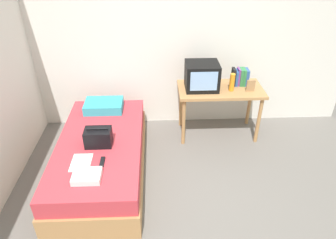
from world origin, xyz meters
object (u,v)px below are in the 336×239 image
Objects in this scene: water_bottle at (232,82)px; book_row at (240,77)px; bed at (102,157)px; remote_silver at (86,131)px; magazine at (81,162)px; folded_towel at (87,176)px; remote_dark at (102,162)px; handbag at (98,137)px; picture_frame at (251,86)px; desk at (220,94)px; tv at (202,76)px; pillow at (104,106)px.

water_bottle is 1.01× the size of book_row.
water_bottle reaches higher than bed.
remote_silver is (-2.04, -0.74, -0.35)m from book_row.
folded_towel is (0.11, -0.25, 0.03)m from magazine.
magazine is 0.27m from folded_towel.
book_row reaches higher than remote_dark.
book_row is at bearing 28.65° from handbag.
handbag is 0.57m from folded_towel.
book_row is (0.15, 0.18, -0.00)m from water_bottle.
folded_towel is at bearing -145.38° from picture_frame.
desk is at bearing 42.73° from folded_towel.
tv is 1.84× the size of book_row.
folded_towel is at bearing -78.67° from remote_silver.
picture_frame reaches higher than handbag.
tv reaches higher than pillow.
book_row is 0.85× the size of folded_towel.
pillow reaches higher than remote_silver.
remote_dark and remote_silver have the same top height.
book_row reaches higher than bed.
remote_silver is at bearing -166.17° from picture_frame.
bed is 7.14× the size of folded_towel.
book_row is 1.91m from pillow.
bed is 12.42× the size of picture_frame.
picture_frame is (0.38, -0.11, 0.18)m from desk.
bed is at bearing -156.45° from water_bottle.
magazine is at bearing -114.37° from handbag.
picture_frame is at bearing -7.64° from water_bottle.
water_bottle is 1.54× the size of remote_dark.
folded_towel is (-1.32, -1.48, -0.39)m from tv.
book_row is 2.46m from folded_towel.
desk reaches higher than remote_silver.
folded_towel reaches higher than magazine.
desk is 4.85× the size of book_row.
tv is 1.67m from remote_silver.
book_row is at bearing 26.39° from bed.
folded_towel is (-1.72, -1.39, -0.33)m from water_bottle.
book_row reaches higher than picture_frame.
remote_dark is at bearing 63.98° from folded_towel.
book_row is at bearing 19.87° from remote_silver.
book_row is (0.55, 0.09, -0.06)m from tv.
magazine is at bearing -108.12° from bed.
tv is at bearing 169.43° from picture_frame.
remote_silver is (-1.49, -0.64, -0.41)m from tv.
desk is 1.92m from remote_dark.
remote_silver is (-0.19, 0.18, 0.26)m from bed.
water_bottle is 0.86× the size of folded_towel.
pillow is (-1.60, -0.10, -0.09)m from desk.
bed is at bearing 87.83° from folded_towel.
picture_frame is 1.99m from pillow.
book_row reaches higher than folded_towel.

